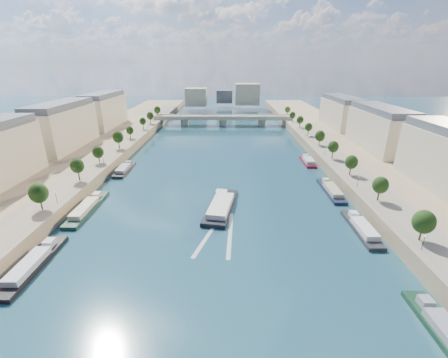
{
  "coord_description": "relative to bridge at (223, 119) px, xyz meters",
  "views": [
    {
      "loc": [
        3.89,
        -18.77,
        48.9
      ],
      "look_at": [
        2.5,
        93.13,
        5.0
      ],
      "focal_mm": 24.0,
      "sensor_mm": 36.0,
      "label": 1
    }
  ],
  "objects": [
    {
      "name": "lamps_right",
      "position": [
        52.5,
        -123.4,
        2.7
      ],
      "size": [
        0.36,
        200.36,
        4.28
      ],
      "color": "black",
      "rests_on": "ground"
    },
    {
      "name": "skyline",
      "position": [
        3.19,
        91.13,
        9.57
      ],
      "size": [
        79.0,
        42.0,
        22.0
      ],
      "color": "beige",
      "rests_on": "ground"
    },
    {
      "name": "quay_right",
      "position": [
        72.0,
        -128.4,
        -2.58
      ],
      "size": [
        44.0,
        520.0,
        5.0
      ],
      "primitive_type": "cube",
      "color": "#9E8460",
      "rests_on": "ground"
    },
    {
      "name": "lamps_left",
      "position": [
        -52.5,
        -138.4,
        2.7
      ],
      "size": [
        0.36,
        200.36,
        4.28
      ],
      "color": "black",
      "rests_on": "ground"
    },
    {
      "name": "pave_left",
      "position": [
        -57.0,
        -128.4,
        -0.03
      ],
      "size": [
        14.0,
        520.0,
        0.1
      ],
      "primitive_type": "cube",
      "color": "gray",
      "rests_on": "quay_left"
    },
    {
      "name": "moored_barges_left",
      "position": [
        -45.5,
        -183.42,
        -4.24
      ],
      "size": [
        5.0,
        156.87,
        3.6
      ],
      "color": "#1B233C",
      "rests_on": "ground"
    },
    {
      "name": "trees_left",
      "position": [
        -55.0,
        -126.4,
        5.39
      ],
      "size": [
        4.8,
        268.8,
        8.26
      ],
      "color": "#382B1E",
      "rests_on": "ground"
    },
    {
      "name": "trees_right",
      "position": [
        55.0,
        -118.4,
        5.39
      ],
      "size": [
        4.8,
        268.8,
        8.26
      ],
      "color": "#382B1E",
      "rests_on": "ground"
    },
    {
      "name": "quay_left",
      "position": [
        -72.0,
        -128.4,
        -2.58
      ],
      "size": [
        44.0,
        520.0,
        5.0
      ],
      "primitive_type": "cube",
      "color": "#9E8460",
      "rests_on": "ground"
    },
    {
      "name": "tour_barge",
      "position": [
        1.57,
        -151.71,
        -4.01
      ],
      "size": [
        12.73,
        29.27,
        3.84
      ],
      "rotation": [
        0.0,
        0.0,
        -0.17
      ],
      "color": "black",
      "rests_on": "ground"
    },
    {
      "name": "wake",
      "position": [
        1.57,
        -168.3,
        -5.06
      ],
      "size": [
        11.92,
        26.03,
        0.04
      ],
      "color": "silver",
      "rests_on": "ground"
    },
    {
      "name": "ground",
      "position": [
        0.0,
        -128.4,
        -5.08
      ],
      "size": [
        700.0,
        700.0,
        0.0
      ],
      "primitive_type": "plane",
      "color": "#0B2A34",
      "rests_on": "ground"
    },
    {
      "name": "buildings_left",
      "position": [
        -85.0,
        -116.4,
        11.37
      ],
      "size": [
        16.0,
        226.0,
        23.2
      ],
      "color": "beige",
      "rests_on": "ground"
    },
    {
      "name": "moored_barges_right",
      "position": [
        45.5,
        -174.46,
        -4.24
      ],
      "size": [
        5.0,
        165.66,
        3.6
      ],
      "color": "black",
      "rests_on": "ground"
    },
    {
      "name": "pave_right",
      "position": [
        57.0,
        -128.4,
        -0.03
      ],
      "size": [
        14.0,
        520.0,
        0.1
      ],
      "primitive_type": "cube",
      "color": "gray",
      "rests_on": "quay_right"
    },
    {
      "name": "buildings_right",
      "position": [
        85.0,
        -116.4,
        11.37
      ],
      "size": [
        16.0,
        226.0,
        23.2
      ],
      "color": "beige",
      "rests_on": "ground"
    },
    {
      "name": "bridge",
      "position": [
        0.0,
        0.0,
        0.0
      ],
      "size": [
        112.0,
        12.0,
        8.15
      ],
      "color": "#C1B79E",
      "rests_on": "ground"
    }
  ]
}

